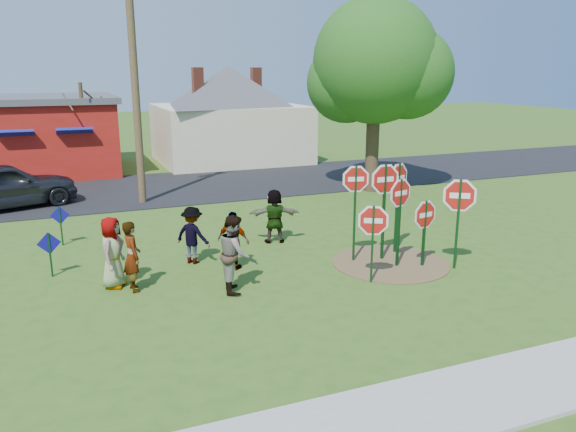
% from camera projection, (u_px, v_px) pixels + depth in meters
% --- Properties ---
extents(ground, '(120.00, 120.00, 0.00)m').
position_uv_depth(ground, '(223.00, 273.00, 14.79)').
color(ground, '#345819').
rests_on(ground, ground).
extents(sidewalk, '(22.00, 1.80, 0.08)m').
position_uv_depth(sidewalk, '(355.00, 429.00, 8.33)').
color(sidewalk, '#9E9E99').
rests_on(sidewalk, ground).
extents(road, '(120.00, 7.50, 0.04)m').
position_uv_depth(road, '(153.00, 189.00, 25.09)').
color(road, black).
rests_on(road, ground).
extents(dirt_patch, '(3.20, 3.20, 0.03)m').
position_uv_depth(dirt_patch, '(390.00, 263.00, 15.53)').
color(dirt_patch, brown).
rests_on(dirt_patch, ground).
extents(red_building, '(9.40, 7.69, 3.90)m').
position_uv_depth(red_building, '(21.00, 135.00, 28.42)').
color(red_building, maroon).
rests_on(red_building, ground).
extents(cream_house, '(9.40, 9.40, 6.50)m').
position_uv_depth(cream_house, '(229.00, 110.00, 32.18)').
color(cream_house, beige).
rests_on(cream_house, ground).
extents(stop_sign_a, '(0.92, 0.51, 2.13)m').
position_uv_depth(stop_sign_a, '(373.00, 227.00, 13.82)').
color(stop_sign_a, '#103B17').
rests_on(stop_sign_a, ground).
extents(stop_sign_b, '(0.97, 0.27, 2.84)m').
position_uv_depth(stop_sign_b, '(355.00, 189.00, 15.21)').
color(stop_sign_b, '#103B17').
rests_on(stop_sign_b, ground).
extents(stop_sign_c, '(1.14, 0.08, 2.88)m').
position_uv_depth(stop_sign_c, '(385.00, 190.00, 15.35)').
color(stop_sign_c, '#103B17').
rests_on(stop_sign_c, ground).
extents(stop_sign_d, '(1.08, 0.51, 2.80)m').
position_uv_depth(stop_sign_d, '(398.00, 186.00, 15.95)').
color(stop_sign_d, '#103B17').
rests_on(stop_sign_d, ground).
extents(stop_sign_e, '(1.03, 0.21, 1.98)m').
position_uv_depth(stop_sign_e, '(425.00, 220.00, 14.99)').
color(stop_sign_e, '#103B17').
rests_on(stop_sign_e, ground).
extents(stop_sign_f, '(1.02, 0.63, 2.61)m').
position_uv_depth(stop_sign_f, '(459.00, 202.00, 14.70)').
color(stop_sign_f, '#103B17').
rests_on(stop_sign_f, ground).
extents(stop_sign_g, '(1.00, 0.29, 2.57)m').
position_uv_depth(stop_sign_g, '(400.00, 202.00, 14.84)').
color(stop_sign_g, '#103B17').
rests_on(stop_sign_g, ground).
extents(blue_diamond_c, '(0.59, 0.07, 1.20)m').
position_uv_depth(blue_diamond_c, '(50.00, 249.00, 14.38)').
color(blue_diamond_c, '#103B17').
rests_on(blue_diamond_c, ground).
extents(blue_diamond_d, '(0.56, 0.06, 1.23)m').
position_uv_depth(blue_diamond_d, '(60.00, 221.00, 16.94)').
color(blue_diamond_d, '#103B17').
rests_on(blue_diamond_d, ground).
extents(person_a, '(0.89, 1.03, 1.78)m').
position_uv_depth(person_a, '(112.00, 252.00, 13.66)').
color(person_a, '#3D477B').
rests_on(person_a, ground).
extents(person_b, '(0.50, 0.68, 1.74)m').
position_uv_depth(person_b, '(132.00, 256.00, 13.45)').
color(person_b, '#236D61').
rests_on(person_b, ground).
extents(person_c, '(0.89, 1.05, 1.89)m').
position_uv_depth(person_c, '(235.00, 253.00, 13.42)').
color(person_c, brown).
rests_on(person_c, ground).
extents(person_d, '(1.14, 1.16, 1.60)m').
position_uv_depth(person_d, '(193.00, 235.00, 15.39)').
color(person_d, '#38393E').
rests_on(person_d, ground).
extents(person_e, '(0.92, 0.94, 1.59)m').
position_uv_depth(person_e, '(233.00, 241.00, 14.91)').
color(person_e, '#492B52').
rests_on(person_e, ground).
extents(person_f, '(1.64, 0.89, 1.68)m').
position_uv_depth(person_f, '(275.00, 216.00, 17.23)').
color(person_f, '#245B37').
rests_on(person_f, ground).
extents(suv, '(5.60, 3.66, 1.77)m').
position_uv_depth(suv, '(4.00, 186.00, 21.29)').
color(suv, '#323238').
rests_on(suv, road).
extents(utility_pole, '(2.20, 0.98, 9.48)m').
position_uv_depth(utility_pole, '(134.00, 75.00, 21.28)').
color(utility_pole, '#4C3823').
rests_on(utility_pole, ground).
extents(leafy_tree, '(5.75, 5.25, 8.17)m').
position_uv_depth(leafy_tree, '(378.00, 68.00, 23.50)').
color(leafy_tree, '#382819').
rests_on(leafy_tree, ground).
extents(bare_tree_east, '(1.80, 1.80, 4.61)m').
position_uv_depth(bare_tree_east, '(83.00, 118.00, 26.33)').
color(bare_tree_east, '#382819').
rests_on(bare_tree_east, ground).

